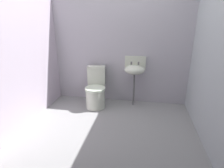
{
  "coord_description": "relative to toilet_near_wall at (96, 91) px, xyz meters",
  "views": [
    {
      "loc": [
        0.48,
        -2.43,
        1.68
      ],
      "look_at": [
        0.0,
        0.32,
        0.7
      ],
      "focal_mm": 29.44,
      "sensor_mm": 36.0,
      "label": 1
    }
  ],
  "objects": [
    {
      "name": "wall_left",
      "position": [
        -0.99,
        -0.82,
        0.78
      ],
      "size": [
        0.1,
        2.74,
        2.2
      ],
      "primitive_type": "cube",
      "color": "#B8A9BB",
      "rests_on": "ground"
    },
    {
      "name": "ground_plane",
      "position": [
        0.44,
        -0.92,
        -0.36
      ],
      "size": [
        3.16,
        2.94,
        0.08
      ],
      "primitive_type": "cube",
      "color": "gray"
    },
    {
      "name": "wall_right",
      "position": [
        1.87,
        -0.82,
        0.78
      ],
      "size": [
        0.1,
        2.74,
        2.2
      ],
      "primitive_type": "cube",
      "color": "#AAB1B6",
      "rests_on": "ground"
    },
    {
      "name": "toilet_near_wall",
      "position": [
        0.0,
        0.0,
        0.0
      ],
      "size": [
        0.46,
        0.64,
        0.78
      ],
      "rotation": [
        0.0,
        0.0,
        3.28
      ],
      "color": "silver",
      "rests_on": "ground"
    },
    {
      "name": "sink",
      "position": [
        0.76,
        0.19,
        0.43
      ],
      "size": [
        0.42,
        0.35,
        0.99
      ],
      "color": "#615E60",
      "rests_on": "ground"
    },
    {
      "name": "wall_back",
      "position": [
        0.44,
        0.4,
        0.78
      ],
      "size": [
        3.16,
        0.1,
        2.2
      ],
      "primitive_type": "cube",
      "color": "#B1ACB7",
      "rests_on": "ground"
    }
  ]
}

